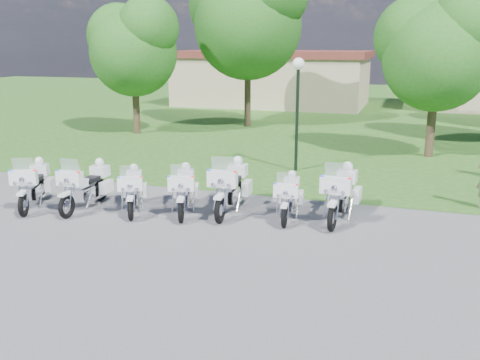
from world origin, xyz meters
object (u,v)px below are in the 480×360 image
(lamp_post, at_px, (298,86))
(motorcycle_5, at_px, (289,196))
(motorcycle_6, at_px, (341,193))
(motorcycle_2, at_px, (133,189))
(motorcycle_1, at_px, (87,185))
(motorcycle_4, at_px, (231,186))
(motorcycle_0, at_px, (33,184))
(motorcycle_3, at_px, (184,190))

(lamp_post, bearing_deg, motorcycle_5, -79.63)
(motorcycle_6, bearing_deg, lamp_post, -62.01)
(motorcycle_2, height_order, lamp_post, lamp_post)
(motorcycle_1, distance_m, motorcycle_4, 4.24)
(motorcycle_0, height_order, motorcycle_2, motorcycle_0)
(motorcycle_3, relative_size, lamp_post, 0.54)
(motorcycle_2, bearing_deg, motorcycle_0, -14.71)
(motorcycle_2, relative_size, motorcycle_3, 0.92)
(motorcycle_4, xyz_separation_m, lamp_post, (0.70, 5.52, 2.43))
(motorcycle_3, xyz_separation_m, motorcycle_4, (1.25, 0.48, 0.08))
(motorcycle_1, height_order, motorcycle_6, motorcycle_6)
(motorcycle_3, distance_m, lamp_post, 6.79)
(motorcycle_0, distance_m, motorcycle_6, 8.98)
(motorcycle_5, distance_m, motorcycle_6, 1.44)
(motorcycle_2, bearing_deg, motorcycle_4, 171.94)
(motorcycle_3, bearing_deg, motorcycle_4, -177.97)
(motorcycle_0, bearing_deg, motorcycle_1, 170.15)
(motorcycle_2, bearing_deg, motorcycle_6, 165.95)
(motorcycle_0, relative_size, motorcycle_4, 0.87)
(motorcycle_0, bearing_deg, motorcycle_3, 168.85)
(motorcycle_2, relative_size, motorcycle_6, 0.79)
(motorcycle_0, xyz_separation_m, lamp_post, (6.41, 6.88, 2.49))
(motorcycle_2, height_order, motorcycle_4, motorcycle_4)
(motorcycle_4, height_order, lamp_post, lamp_post)
(motorcycle_5, height_order, motorcycle_6, motorcycle_6)
(motorcycle_4, distance_m, motorcycle_6, 3.13)
(lamp_post, bearing_deg, motorcycle_2, -118.24)
(lamp_post, bearing_deg, motorcycle_6, -65.25)
(motorcycle_5, bearing_deg, motorcycle_3, 2.63)
(motorcycle_0, height_order, lamp_post, lamp_post)
(motorcycle_3, bearing_deg, motorcycle_5, 169.82)
(motorcycle_0, relative_size, motorcycle_6, 0.87)
(motorcycle_2, relative_size, motorcycle_4, 0.78)
(motorcycle_0, distance_m, motorcycle_1, 1.63)
(motorcycle_0, relative_size, lamp_post, 0.55)
(motorcycle_1, xyz_separation_m, motorcycle_3, (2.87, 0.53, -0.03))
(motorcycle_6, distance_m, lamp_post, 6.25)
(motorcycle_1, relative_size, motorcycle_2, 1.18)
(motorcycle_5, xyz_separation_m, lamp_post, (-1.01, 5.54, 2.57))
(motorcycle_0, distance_m, motorcycle_4, 5.87)
(motorcycle_0, bearing_deg, motorcycle_6, 168.34)
(motorcycle_4, relative_size, lamp_post, 0.63)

